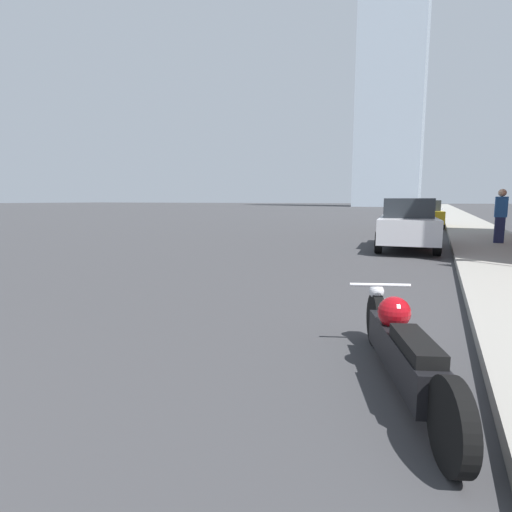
{
  "coord_description": "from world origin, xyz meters",
  "views": [
    {
      "loc": [
        4.19,
        1.35,
        1.57
      ],
      "look_at": [
        1.68,
        6.88,
        0.72
      ],
      "focal_mm": 28.0,
      "sensor_mm": 36.0,
      "label": 1
    }
  ],
  "objects_px": {
    "parked_car_yellow": "(424,214)",
    "parked_car_white": "(429,210)",
    "parked_car_silver": "(407,224)",
    "motorcycle": "(401,347)",
    "pedestrian": "(501,215)"
  },
  "relations": [
    {
      "from": "motorcycle",
      "to": "parked_car_yellow",
      "type": "distance_m",
      "value": 20.94
    },
    {
      "from": "parked_car_silver",
      "to": "pedestrian",
      "type": "distance_m",
      "value": 3.31
    },
    {
      "from": "parked_car_silver",
      "to": "pedestrian",
      "type": "relative_size",
      "value": 2.58
    },
    {
      "from": "parked_car_silver",
      "to": "parked_car_white",
      "type": "height_order",
      "value": "parked_car_silver"
    },
    {
      "from": "motorcycle",
      "to": "pedestrian",
      "type": "bearing_deg",
      "value": 60.49
    },
    {
      "from": "motorcycle",
      "to": "parked_car_white",
      "type": "relative_size",
      "value": 0.58
    },
    {
      "from": "parked_car_white",
      "to": "motorcycle",
      "type": "bearing_deg",
      "value": -83.96
    },
    {
      "from": "parked_car_silver",
      "to": "parked_car_yellow",
      "type": "distance_m",
      "value": 10.68
    },
    {
      "from": "pedestrian",
      "to": "parked_car_yellow",
      "type": "bearing_deg",
      "value": 106.44
    },
    {
      "from": "parked_car_yellow",
      "to": "parked_car_white",
      "type": "bearing_deg",
      "value": 84.37
    },
    {
      "from": "pedestrian",
      "to": "motorcycle",
      "type": "bearing_deg",
      "value": -99.94
    },
    {
      "from": "parked_car_silver",
      "to": "parked_car_yellow",
      "type": "xyz_separation_m",
      "value": [
        0.15,
        10.67,
        -0.03
      ]
    },
    {
      "from": "motorcycle",
      "to": "pedestrian",
      "type": "height_order",
      "value": "pedestrian"
    },
    {
      "from": "parked_car_yellow",
      "to": "parked_car_white",
      "type": "distance_m",
      "value": 10.36
    },
    {
      "from": "motorcycle",
      "to": "parked_car_silver",
      "type": "distance_m",
      "value": 10.29
    }
  ]
}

